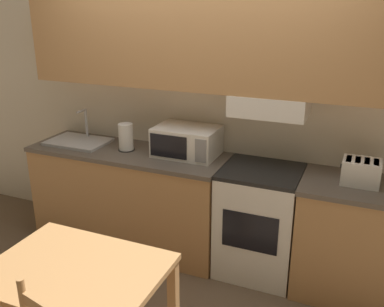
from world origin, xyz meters
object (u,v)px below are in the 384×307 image
microwave (187,141)px  dining_table (76,285)px  toaster (361,172)px  sink_basin (78,141)px  paper_towel_roll (126,137)px  stove_range (259,221)px

microwave → dining_table: bearing=-90.9°
toaster → sink_basin: 2.40m
microwave → paper_towel_roll: microwave is taller
sink_basin → paper_towel_roll: 0.51m
stove_range → toaster: bearing=1.0°
toaster → stove_range: bearing=-179.0°
sink_basin → dining_table: bearing=-54.3°
sink_basin → stove_range: bearing=0.2°
toaster → sink_basin: sink_basin is taller
stove_range → toaster: (0.70, 0.01, 0.53)m
toaster → dining_table: size_ratio=0.28×
stove_range → microwave: (-0.66, 0.08, 0.57)m
microwave → paper_towel_roll: 0.54m
stove_range → paper_towel_roll: bearing=-179.8°
microwave → toaster: microwave is taller
stove_range → sink_basin: size_ratio=1.66×
paper_towel_roll → dining_table: 1.55m
microwave → dining_table: microwave is taller
microwave → dining_table: size_ratio=0.54×
dining_table → microwave: bearing=89.1°
stove_range → microwave: bearing=172.8°
stove_range → toaster: 0.88m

